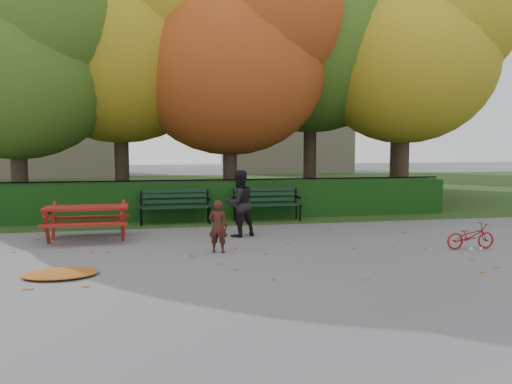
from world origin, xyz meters
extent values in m
plane|color=slate|center=(0.00, 0.00, 0.00)|extent=(90.00, 90.00, 0.00)
plane|color=#183612|center=(0.00, 14.00, 0.01)|extent=(90.00, 90.00, 0.00)
cube|color=#B6A88F|center=(-9.00, 26.00, 7.50)|extent=(10.00, 7.00, 15.00)
cube|color=#B6A88F|center=(8.00, 28.00, 6.00)|extent=(9.00, 6.00, 12.00)
cube|color=black|center=(0.00, 4.50, 0.50)|extent=(13.00, 0.90, 1.00)
cube|color=black|center=(0.00, 5.30, 0.08)|extent=(14.00, 0.04, 0.04)
cube|color=black|center=(0.00, 5.30, 1.00)|extent=(14.00, 0.04, 0.04)
cylinder|color=black|center=(-3.00, 5.30, 0.50)|extent=(0.03, 0.03, 1.00)
cylinder|color=black|center=(0.00, 5.30, 0.50)|extent=(0.03, 0.03, 1.00)
cylinder|color=black|center=(3.00, 5.30, 0.50)|extent=(0.03, 0.03, 1.00)
cylinder|color=black|center=(6.50, 5.30, 0.50)|extent=(0.03, 0.03, 1.00)
cylinder|color=#33261B|center=(-5.50, 5.80, 1.31)|extent=(0.44, 0.44, 2.62)
ellipsoid|color=#285315|center=(-5.50, 5.80, 4.12)|extent=(5.60, 5.60, 5.04)
sphere|color=#285315|center=(-4.52, 5.10, 5.38)|extent=(4.20, 4.20, 4.20)
cylinder|color=#33261B|center=(-2.80, 7.00, 1.57)|extent=(0.44, 0.44, 3.15)
ellipsoid|color=olive|center=(-2.80, 7.00, 4.95)|extent=(6.40, 6.40, 5.76)
cylinder|color=#33261B|center=(0.50, 6.20, 1.40)|extent=(0.44, 0.44, 2.80)
ellipsoid|color=#9C3918|center=(0.50, 6.20, 4.40)|extent=(6.00, 6.00, 5.40)
sphere|color=#9C3918|center=(1.55, 5.45, 5.75)|extent=(4.50, 4.50, 4.50)
cylinder|color=#33261B|center=(3.50, 7.50, 1.75)|extent=(0.44, 0.44, 3.50)
ellipsoid|color=#285315|center=(3.50, 7.50, 5.50)|extent=(6.80, 6.80, 6.12)
cylinder|color=#33261B|center=(6.20, 6.00, 1.49)|extent=(0.44, 0.44, 2.97)
ellipsoid|color=olive|center=(6.20, 6.00, 4.68)|extent=(5.80, 5.80, 5.22)
sphere|color=olive|center=(7.21, 5.28, 5.98)|extent=(4.35, 4.35, 4.35)
cylinder|color=#33261B|center=(8.00, 10.00, 1.57)|extent=(0.44, 0.44, 3.15)
ellipsoid|color=#285315|center=(8.00, 10.00, 4.95)|extent=(6.00, 6.00, 5.40)
sphere|color=#285315|center=(9.05, 9.25, 6.30)|extent=(4.50, 4.50, 4.50)
cube|color=black|center=(-1.30, 3.42, 0.44)|extent=(1.80, 0.12, 0.04)
cube|color=black|center=(-1.30, 3.60, 0.44)|extent=(1.80, 0.12, 0.04)
cube|color=black|center=(-1.30, 3.78, 0.44)|extent=(1.80, 0.12, 0.04)
cube|color=black|center=(-1.30, 3.87, 0.55)|extent=(1.80, 0.05, 0.10)
cube|color=black|center=(-1.30, 3.87, 0.70)|extent=(1.80, 0.05, 0.10)
cube|color=black|center=(-1.30, 3.87, 0.83)|extent=(1.80, 0.05, 0.10)
cube|color=black|center=(-2.15, 3.60, 0.42)|extent=(0.05, 0.55, 0.06)
cube|color=black|center=(-2.15, 3.87, 0.65)|extent=(0.05, 0.05, 0.41)
cylinder|color=black|center=(-2.15, 3.42, 0.22)|extent=(0.05, 0.05, 0.44)
cylinder|color=black|center=(-2.15, 3.78, 0.22)|extent=(0.05, 0.05, 0.44)
cube|color=black|center=(-2.15, 3.62, 0.62)|extent=(0.05, 0.45, 0.04)
cube|color=black|center=(-0.45, 3.60, 0.42)|extent=(0.05, 0.55, 0.06)
cube|color=black|center=(-0.45, 3.87, 0.65)|extent=(0.05, 0.05, 0.41)
cylinder|color=black|center=(-0.45, 3.42, 0.22)|extent=(0.05, 0.05, 0.44)
cylinder|color=black|center=(-0.45, 3.78, 0.22)|extent=(0.05, 0.05, 0.44)
cube|color=black|center=(-0.45, 3.62, 0.62)|extent=(0.05, 0.45, 0.04)
cube|color=black|center=(1.10, 3.42, 0.44)|extent=(1.80, 0.12, 0.04)
cube|color=black|center=(1.10, 3.60, 0.44)|extent=(1.80, 0.12, 0.04)
cube|color=black|center=(1.10, 3.78, 0.44)|extent=(1.80, 0.12, 0.04)
cube|color=black|center=(1.10, 3.87, 0.55)|extent=(1.80, 0.05, 0.10)
cube|color=black|center=(1.10, 3.87, 0.70)|extent=(1.80, 0.05, 0.10)
cube|color=black|center=(1.10, 3.87, 0.83)|extent=(1.80, 0.05, 0.10)
cube|color=black|center=(0.25, 3.60, 0.42)|extent=(0.05, 0.55, 0.06)
cube|color=black|center=(0.25, 3.87, 0.65)|extent=(0.05, 0.05, 0.41)
cylinder|color=black|center=(0.25, 3.42, 0.22)|extent=(0.05, 0.05, 0.44)
cylinder|color=black|center=(0.25, 3.78, 0.22)|extent=(0.05, 0.05, 0.44)
cube|color=black|center=(0.25, 3.62, 0.62)|extent=(0.05, 0.45, 0.04)
cube|color=black|center=(1.95, 3.60, 0.42)|extent=(0.05, 0.55, 0.06)
cube|color=black|center=(1.95, 3.87, 0.65)|extent=(0.05, 0.05, 0.41)
cylinder|color=black|center=(1.95, 3.42, 0.22)|extent=(0.05, 0.05, 0.44)
cylinder|color=black|center=(1.95, 3.78, 0.22)|extent=(0.05, 0.05, 0.44)
cube|color=black|center=(1.95, 3.62, 0.62)|extent=(0.05, 0.45, 0.04)
cube|color=maroon|center=(-3.21, 1.76, 0.69)|extent=(1.70, 0.74, 0.06)
cube|color=maroon|center=(-3.20, 1.20, 0.41)|extent=(1.69, 0.27, 0.05)
cube|color=maroon|center=(-3.23, 2.33, 0.41)|extent=(1.69, 0.27, 0.05)
cube|color=maroon|center=(-3.94, 1.33, 0.37)|extent=(0.07, 0.49, 0.82)
cube|color=maroon|center=(-3.95, 2.17, 0.37)|extent=(0.07, 0.49, 0.82)
cube|color=maroon|center=(-3.95, 1.75, 0.62)|extent=(0.08, 1.27, 0.06)
cube|color=maroon|center=(-2.48, 1.36, 0.37)|extent=(0.07, 0.49, 0.82)
cube|color=maroon|center=(-2.49, 2.20, 0.37)|extent=(0.07, 0.49, 0.82)
cube|color=maroon|center=(-2.48, 1.78, 0.62)|extent=(0.08, 1.27, 0.06)
cube|color=maroon|center=(-3.21, 1.76, 0.37)|extent=(1.50, 0.09, 0.06)
ellipsoid|color=brown|center=(-3.24, -1.20, 0.04)|extent=(1.31, 1.07, 0.08)
imported|color=#3C1813|center=(-0.66, 0.00, 0.49)|extent=(0.42, 0.35, 0.98)
imported|color=black|center=(0.01, 1.56, 0.73)|extent=(0.86, 0.77, 1.46)
imported|color=maroon|center=(4.16, -0.66, 0.25)|extent=(0.98, 0.38, 0.51)
camera|label=1|loc=(-1.79, -9.14, 1.99)|focal=35.00mm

